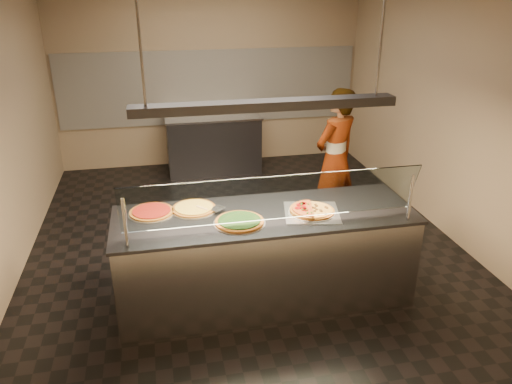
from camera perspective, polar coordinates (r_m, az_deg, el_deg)
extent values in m
cube|color=black|center=(6.11, -1.33, -5.72)|extent=(5.00, 6.00, 0.02)
cube|color=#977D61|center=(8.45, -5.29, 13.24)|extent=(5.00, 0.02, 3.00)
cube|color=#977D61|center=(2.84, 9.72, -7.60)|extent=(5.00, 0.02, 3.00)
cube|color=#977D61|center=(6.46, 21.25, 8.74)|extent=(0.02, 6.00, 3.00)
cube|color=silver|center=(8.46, -5.21, 11.87)|extent=(4.90, 0.02, 1.20)
cube|color=#B7B7BC|center=(4.87, 1.00, -7.56)|extent=(2.77, 0.90, 0.90)
cube|color=#36363A|center=(4.65, 1.04, -2.62)|extent=(2.81, 0.94, 0.03)
cylinder|color=#B7B7BC|center=(4.10, -14.73, -3.48)|extent=(0.03, 0.03, 0.44)
cylinder|color=#B7B7BC|center=(4.63, 17.24, -0.63)|extent=(0.03, 0.03, 0.44)
cube|color=white|center=(4.22, 2.09, -0.73)|extent=(2.57, 0.18, 0.47)
cube|color=silver|center=(4.68, 6.38, -2.33)|extent=(0.59, 0.59, 0.01)
cylinder|color=silver|center=(4.68, 6.39, -2.26)|extent=(0.44, 0.44, 0.01)
cylinder|color=#6E0404|center=(4.74, 5.46, -1.25)|extent=(0.06, 0.06, 0.01)
cylinder|color=#6E0404|center=(4.73, 5.26, -1.28)|extent=(0.06, 0.06, 0.01)
cylinder|color=#6E0404|center=(4.71, 4.96, -1.42)|extent=(0.06, 0.06, 0.01)
cylinder|color=#6E0404|center=(4.67, 5.43, -1.65)|extent=(0.06, 0.06, 0.01)
cylinder|color=#6E0404|center=(4.64, 4.78, -1.78)|extent=(0.06, 0.06, 0.01)
cylinder|color=#6E0404|center=(4.63, 5.47, -1.88)|extent=(0.06, 0.06, 0.01)
cylinder|color=#6E0404|center=(4.61, 5.61, -1.99)|extent=(0.06, 0.06, 0.01)
cube|color=#19590F|center=(4.73, 5.97, -1.31)|extent=(0.02, 0.02, 0.01)
cube|color=#19590F|center=(4.72, 5.23, -1.30)|extent=(0.02, 0.02, 0.01)
cube|color=#19590F|center=(4.70, 5.15, -1.45)|extent=(0.02, 0.02, 0.01)
cube|color=#19590F|center=(4.65, 5.21, -1.71)|extent=(0.02, 0.02, 0.01)
cube|color=#19590F|center=(4.61, 5.34, -1.97)|extent=(0.02, 0.02, 0.01)
cube|color=#19590F|center=(4.60, 5.76, -2.04)|extent=(0.02, 0.02, 0.01)
cube|color=#19590F|center=(4.55, 5.90, -2.35)|extent=(0.02, 0.02, 0.01)
cube|color=#19590F|center=(4.56, 6.34, -2.29)|extent=(0.02, 0.02, 0.01)
sphere|color=#513014|center=(4.56, 7.16, -2.60)|extent=(0.03, 0.03, 0.03)
sphere|color=#513014|center=(4.63, 6.71, -2.16)|extent=(0.03, 0.03, 0.03)
sphere|color=#513014|center=(4.58, 7.94, -2.54)|extent=(0.03, 0.03, 0.03)
sphere|color=#513014|center=(4.64, 7.43, -2.16)|extent=(0.03, 0.03, 0.03)
sphere|color=#513014|center=(4.66, 7.37, -2.05)|extent=(0.03, 0.03, 0.03)
sphere|color=#513014|center=(4.67, 6.91, -1.96)|extent=(0.03, 0.03, 0.03)
sphere|color=#513014|center=(4.71, 8.09, -1.80)|extent=(0.03, 0.03, 0.03)
sphere|color=#513014|center=(4.73, 7.95, -1.69)|extent=(0.03, 0.03, 0.03)
sphere|color=#513014|center=(4.69, 6.73, -1.81)|extent=(0.03, 0.03, 0.03)
sphere|color=#513014|center=(4.74, 6.91, -1.58)|extent=(0.03, 0.03, 0.03)
sphere|color=#513014|center=(4.76, 6.80, -1.44)|extent=(0.03, 0.03, 0.03)
sphere|color=#513014|center=(4.70, 6.47, -1.76)|extent=(0.03, 0.03, 0.03)
sphere|color=#513014|center=(4.78, 6.05, -1.30)|extent=(0.03, 0.03, 0.03)
cylinder|color=silver|center=(4.46, -1.91, -3.52)|extent=(0.47, 0.47, 0.01)
cylinder|color=brown|center=(4.46, -1.91, -3.37)|extent=(0.44, 0.44, 0.02)
cylinder|color=black|center=(4.45, -1.92, -3.21)|extent=(0.38, 0.38, 0.01)
cylinder|color=silver|center=(4.76, -7.11, -1.94)|extent=(0.44, 0.44, 0.01)
cylinder|color=brown|center=(4.75, -7.12, -1.82)|extent=(0.41, 0.41, 0.02)
cylinder|color=gold|center=(4.75, -7.13, -1.68)|extent=(0.36, 0.36, 0.01)
cylinder|color=silver|center=(4.75, -11.83, -2.31)|extent=(0.43, 0.43, 0.01)
cylinder|color=brown|center=(4.75, -11.84, -2.19)|extent=(0.40, 0.40, 0.02)
cylinder|color=maroon|center=(4.74, -11.86, -2.06)|extent=(0.35, 0.35, 0.01)
cube|color=#B7B7BC|center=(4.70, -4.47, -1.83)|extent=(0.17, 0.17, 0.00)
cylinder|color=tan|center=(4.71, -6.20, -1.83)|extent=(0.11, 0.12, 0.02)
cube|color=#36363A|center=(8.25, -4.90, 5.49)|extent=(1.48, 0.70, 0.90)
cube|color=#B7B7BC|center=(8.12, -5.01, 8.62)|extent=(1.52, 0.74, 0.03)
imported|color=#393541|center=(6.28, 9.04, 3.75)|extent=(0.77, 0.68, 1.77)
cube|color=#36363A|center=(4.30, 1.14, 9.89)|extent=(2.30, 0.18, 0.08)
cylinder|color=#B7B7BC|center=(4.11, -13.13, 16.41)|extent=(0.02, 0.02, 1.01)
cylinder|color=#B7B7BC|center=(4.54, 14.16, 16.91)|extent=(0.02, 0.02, 1.01)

